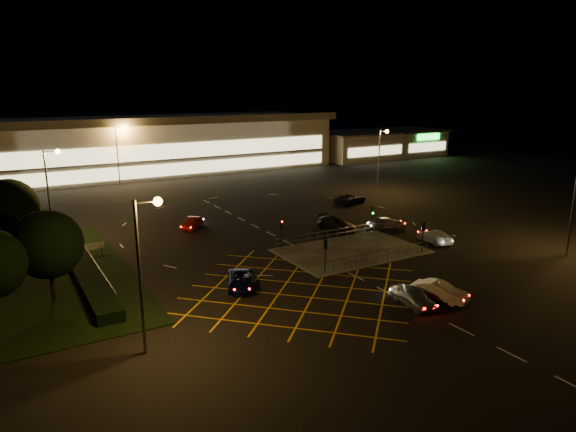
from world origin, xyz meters
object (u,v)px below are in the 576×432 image
car_right_silver (386,223)px  car_east_grey (350,199)px  signal_sw (325,249)px  car_left_blue (241,280)px  car_approach_white (435,236)px  car_near_silver (413,296)px  car_queue_white (440,291)px  car_far_dkgrey (336,223)px  car_circ_red (192,223)px  signal_ne (372,214)px  signal_nw (281,228)px  signal_se (423,231)px

car_right_silver → car_east_grey: size_ratio=0.83×
signal_sw → car_east_grey: 29.46m
car_left_blue → car_approach_white: bearing=26.8°
car_near_silver → car_right_silver: bearing=60.1°
car_queue_white → car_right_silver: size_ratio=1.01×
car_far_dkgrey → car_circ_red: size_ratio=1.29×
signal_ne → car_left_blue: bearing=-160.3°
car_circ_red → car_approach_white: car_approach_white is taller
car_circ_red → signal_nw: bearing=-27.8°
car_approach_white → signal_sw: bearing=14.0°
signal_se → car_near_silver: bearing=42.5°
car_queue_white → car_approach_white: (11.34, 11.53, -0.05)m
car_left_blue → car_east_grey: bearing=61.4°
signal_nw → signal_ne: same height
car_queue_white → car_east_grey: car_east_grey is taller
signal_se → car_left_blue: signal_se is taller
car_right_silver → car_approach_white: bearing=-154.6°
car_right_silver → signal_ne: bearing=126.4°
signal_se → signal_ne: (0.00, 7.99, 0.00)m
car_near_silver → car_far_dkgrey: car_far_dkgrey is taller
car_near_silver → car_approach_white: (13.95, 11.26, -0.05)m
signal_se → car_right_silver: (3.06, 8.98, -1.62)m
signal_se → signal_ne: same height
signal_nw → car_east_grey: size_ratio=0.60×
car_queue_white → car_circ_red: (-9.53, 30.37, -0.07)m
car_near_silver → car_queue_white: 2.63m
signal_nw → car_far_dkgrey: 10.55m
car_east_grey → signal_nw: bearing=110.5°
car_near_silver → car_approach_white: 17.93m
car_approach_white → signal_nw: bearing=-13.8°
signal_sw → car_left_blue: signal_sw is taller
car_near_silver → car_left_blue: car_near_silver is taller
car_right_silver → signal_sw: bearing=139.2°
car_near_silver → car_left_blue: bearing=140.6°
signal_se → car_circ_red: (-16.95, 20.90, -1.71)m
car_circ_red → car_approach_white: bearing=-0.8°
signal_ne → signal_sw: bearing=-146.4°
car_far_dkgrey → car_circ_red: 17.22m
car_near_silver → car_far_dkgrey: bearing=75.7°
car_near_silver → signal_sw: bearing=107.9°
car_queue_white → signal_ne: bearing=45.0°
signal_ne → car_right_silver: (3.06, 0.99, -1.62)m
signal_nw → car_near_silver: (1.96, -17.19, -1.64)m
car_left_blue → signal_nw: bearing=65.7°
signal_sw → car_left_blue: size_ratio=0.65×
signal_ne → car_left_blue: 21.30m
car_queue_white → car_far_dkgrey: 21.92m
signal_sw → car_queue_white: size_ratio=0.71×
car_right_silver → car_circ_red: size_ratio=1.09×
signal_se → car_queue_white: 12.14m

